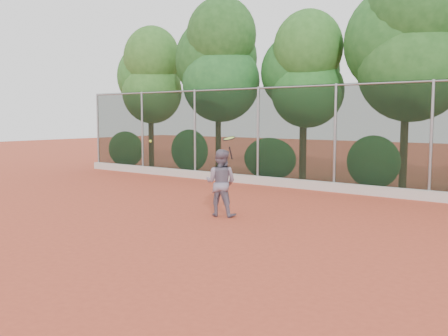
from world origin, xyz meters
The scene contains 7 objects.
ground centered at (0.00, 0.00, 0.00)m, with size 80.00×80.00×0.00m, color #B8442B.
concrete_curb centered at (0.00, 6.82, 0.15)m, with size 24.00×0.20×0.30m, color beige.
tennis_player centered at (-0.43, 1.44, 0.82)m, with size 0.80×0.62×1.64m, color slate.
chainlink_fence centered at (0.00, 7.00, 1.86)m, with size 24.09×0.09×3.50m.
foliage_backdrop centered at (-0.55, 8.98, 4.40)m, with size 23.70×3.63×7.55m.
tennis_racket centered at (-0.11, 1.36, 1.88)m, with size 0.37×0.37×0.56m.
tennis_ball_in_flight centered at (-2.57, 1.17, 1.79)m, with size 0.07×0.07×0.07m.
Camera 1 is at (6.94, -8.15, 2.44)m, focal length 40.00 mm.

